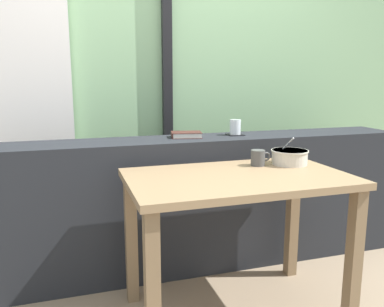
{
  "coord_description": "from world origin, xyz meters",
  "views": [
    {
      "loc": [
        -0.72,
        -1.74,
        1.2
      ],
      "look_at": [
        -0.08,
        0.31,
        0.79
      ],
      "focal_mm": 36.91,
      "sensor_mm": 36.0,
      "label": 1
    }
  ],
  "objects_px": {
    "soup_bowl": "(289,157)",
    "coaster_square": "(235,135)",
    "ceramic_mug": "(258,158)",
    "juice_glass": "(235,128)",
    "closed_book": "(186,135)",
    "breakfast_table": "(237,200)"
  },
  "relations": [
    {
      "from": "closed_book",
      "to": "soup_bowl",
      "type": "xyz_separation_m",
      "value": [
        0.45,
        -0.46,
        -0.08
      ]
    },
    {
      "from": "coaster_square",
      "to": "juice_glass",
      "type": "height_order",
      "value": "juice_glass"
    },
    {
      "from": "soup_bowl",
      "to": "coaster_square",
      "type": "bearing_deg",
      "value": 105.09
    },
    {
      "from": "ceramic_mug",
      "to": "closed_book",
      "type": "bearing_deg",
      "value": 122.24
    },
    {
      "from": "coaster_square",
      "to": "closed_book",
      "type": "height_order",
      "value": "closed_book"
    },
    {
      "from": "closed_book",
      "to": "ceramic_mug",
      "type": "distance_m",
      "value": 0.52
    },
    {
      "from": "coaster_square",
      "to": "ceramic_mug",
      "type": "bearing_deg",
      "value": -97.04
    },
    {
      "from": "ceramic_mug",
      "to": "breakfast_table",
      "type": "bearing_deg",
      "value": -139.3
    },
    {
      "from": "coaster_square",
      "to": "closed_book",
      "type": "distance_m",
      "value": 0.33
    },
    {
      "from": "soup_bowl",
      "to": "ceramic_mug",
      "type": "height_order",
      "value": "soup_bowl"
    },
    {
      "from": "coaster_square",
      "to": "juice_glass",
      "type": "relative_size",
      "value": 1.05
    },
    {
      "from": "breakfast_table",
      "to": "coaster_square",
      "type": "distance_m",
      "value": 0.69
    },
    {
      "from": "breakfast_table",
      "to": "closed_book",
      "type": "distance_m",
      "value": 0.66
    },
    {
      "from": "closed_book",
      "to": "soup_bowl",
      "type": "height_order",
      "value": "soup_bowl"
    },
    {
      "from": "juice_glass",
      "to": "closed_book",
      "type": "distance_m",
      "value": 0.33
    },
    {
      "from": "coaster_square",
      "to": "soup_bowl",
      "type": "height_order",
      "value": "soup_bowl"
    },
    {
      "from": "coaster_square",
      "to": "soup_bowl",
      "type": "relative_size",
      "value": 0.5
    },
    {
      "from": "juice_glass",
      "to": "closed_book",
      "type": "bearing_deg",
      "value": -179.66
    },
    {
      "from": "closed_book",
      "to": "ceramic_mug",
      "type": "height_order",
      "value": "closed_book"
    },
    {
      "from": "coaster_square",
      "to": "soup_bowl",
      "type": "bearing_deg",
      "value": -74.91
    },
    {
      "from": "coaster_square",
      "to": "ceramic_mug",
      "type": "distance_m",
      "value": 0.45
    },
    {
      "from": "closed_book",
      "to": "ceramic_mug",
      "type": "bearing_deg",
      "value": -57.76
    }
  ]
}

